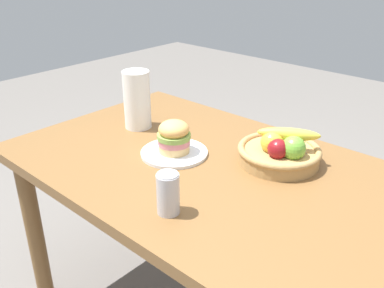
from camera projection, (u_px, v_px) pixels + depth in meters
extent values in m
cube|color=brown|center=(204.00, 168.00, 1.50)|extent=(1.40, 0.90, 0.04)
cylinder|color=brown|center=(34.00, 230.00, 1.79)|extent=(0.07, 0.07, 0.71)
cylinder|color=brown|center=(160.00, 168.00, 2.28)|extent=(0.07, 0.07, 0.71)
cylinder|color=white|center=(174.00, 153.00, 1.55)|extent=(0.24, 0.24, 0.01)
cylinder|color=#E5BC75|center=(174.00, 148.00, 1.54)|extent=(0.11, 0.11, 0.03)
cylinder|color=#C67075|center=(174.00, 141.00, 1.53)|extent=(0.12, 0.12, 0.02)
cylinder|color=#84A84C|center=(174.00, 136.00, 1.52)|extent=(0.12, 0.12, 0.02)
ellipsoid|color=#EAAD5D|center=(174.00, 129.00, 1.51)|extent=(0.11, 0.11, 0.06)
cylinder|color=silver|center=(168.00, 194.00, 1.19)|extent=(0.07, 0.07, 0.12)
cylinder|color=silver|center=(168.00, 174.00, 1.16)|extent=(0.06, 0.06, 0.00)
cylinder|color=tan|center=(279.00, 156.00, 1.48)|extent=(0.28, 0.28, 0.05)
torus|color=tan|center=(279.00, 150.00, 1.47)|extent=(0.29, 0.29, 0.02)
sphere|color=#6BAD38|center=(293.00, 148.00, 1.41)|extent=(0.08, 0.08, 0.08)
sphere|color=#D16066|center=(283.00, 141.00, 1.47)|extent=(0.07, 0.07, 0.07)
sphere|color=red|center=(275.00, 138.00, 1.50)|extent=(0.07, 0.07, 0.07)
sphere|color=gold|center=(272.00, 142.00, 1.46)|extent=(0.08, 0.08, 0.08)
sphere|color=maroon|center=(278.00, 149.00, 1.42)|extent=(0.07, 0.07, 0.07)
ellipsoid|color=yellow|center=(289.00, 134.00, 1.44)|extent=(0.21, 0.16, 0.06)
cylinder|color=white|center=(137.00, 100.00, 1.73)|extent=(0.11, 0.11, 0.24)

